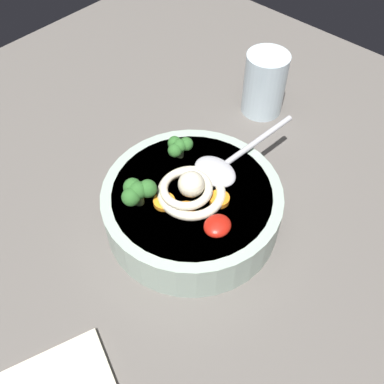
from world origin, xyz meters
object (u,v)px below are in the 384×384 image
object	(u,v)px
noodle_pile	(190,190)
soup_bowl	(192,206)
soup_spoon	(223,166)
drinking_glass	(265,84)

from	to	relation	value
noodle_pile	soup_bowl	bearing A→B (deg)	-161.16
noodle_pile	soup_spoon	distance (cm)	5.98
soup_bowl	drinking_glass	bearing A→B (deg)	-164.35
noodle_pile	soup_spoon	bearing A→B (deg)	177.76
soup_bowl	drinking_glass	world-z (taller)	drinking_glass
soup_spoon	drinking_glass	world-z (taller)	drinking_glass
drinking_glass	noodle_pile	bearing A→B (deg)	15.73
soup_spoon	drinking_glass	size ratio (longest dim) A/B	1.69
soup_bowl	noodle_pile	size ratio (longest dim) A/B	2.46
soup_bowl	soup_spoon	xyz separation A→B (cm)	(-5.38, 0.43, 3.66)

